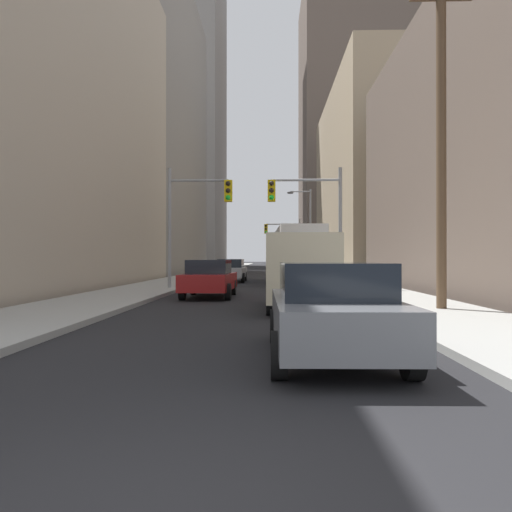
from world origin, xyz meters
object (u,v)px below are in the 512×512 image
(traffic_signal_near_left, at_px, (196,209))
(traffic_signal_far_right, at_px, (284,236))
(sedan_grey, at_px, (332,310))
(traffic_signal_near_right, at_px, (309,208))
(city_bus, at_px, (296,253))
(sedan_red, at_px, (209,278))
(cargo_van_beige, at_px, (301,268))
(sedan_silver, at_px, (231,270))

(traffic_signal_near_left, height_order, traffic_signal_far_right, same)
(sedan_grey, relative_size, traffic_signal_near_right, 0.70)
(traffic_signal_far_right, bearing_deg, city_bus, -89.99)
(city_bus, relative_size, traffic_signal_near_right, 1.93)
(sedan_grey, distance_m, sedan_red, 12.19)
(cargo_van_beige, xyz_separation_m, sedan_red, (-3.41, 4.36, -0.52))
(city_bus, height_order, sedan_silver, city_bus)
(sedan_red, bearing_deg, city_bus, 70.12)
(sedan_red, distance_m, traffic_signal_near_right, 6.79)
(sedan_grey, height_order, traffic_signal_near_right, traffic_signal_near_right)
(sedan_red, bearing_deg, traffic_signal_near_right, 43.08)
(sedan_silver, height_order, traffic_signal_near_right, traffic_signal_near_right)
(traffic_signal_near_left, bearing_deg, traffic_signal_far_right, 80.17)
(traffic_signal_near_left, relative_size, traffic_signal_near_right, 1.00)
(traffic_signal_near_left, bearing_deg, traffic_signal_near_right, 0.00)
(city_bus, xyz_separation_m, traffic_signal_far_right, (-0.01, 23.13, 2.13))
(cargo_van_beige, height_order, sedan_silver, cargo_van_beige)
(sedan_silver, relative_size, traffic_signal_near_left, 0.71)
(sedan_silver, relative_size, traffic_signal_far_right, 0.71)
(city_bus, relative_size, cargo_van_beige, 2.19)
(city_bus, height_order, traffic_signal_far_right, traffic_signal_far_right)
(sedan_silver, xyz_separation_m, traffic_signal_near_left, (-1.03, -8.51, 3.24))
(sedan_grey, height_order, traffic_signal_far_right, traffic_signal_far_right)
(sedan_silver, bearing_deg, traffic_signal_near_left, -96.91)
(cargo_van_beige, bearing_deg, city_bus, 87.32)
(city_bus, height_order, sedan_red, city_bus)
(sedan_grey, distance_m, sedan_silver, 24.53)
(city_bus, relative_size, sedan_silver, 2.71)
(city_bus, xyz_separation_m, sedan_red, (-4.15, -11.47, -1.16))
(sedan_grey, relative_size, traffic_signal_far_right, 0.70)
(city_bus, bearing_deg, traffic_signal_far_right, 90.01)
(sedan_grey, distance_m, traffic_signal_near_right, 16.13)
(sedan_red, relative_size, traffic_signal_near_right, 0.71)
(cargo_van_beige, xyz_separation_m, sedan_grey, (-0.01, -7.35, -0.52))
(traffic_signal_near_left, distance_m, traffic_signal_near_right, 5.50)
(city_bus, height_order, traffic_signal_near_right, traffic_signal_near_right)
(cargo_van_beige, relative_size, sedan_grey, 1.25)
(sedan_grey, height_order, sedan_silver, same)
(cargo_van_beige, distance_m, traffic_signal_near_right, 8.91)
(sedan_grey, relative_size, traffic_signal_near_left, 0.70)
(sedan_grey, bearing_deg, sedan_red, 106.17)
(cargo_van_beige, distance_m, sedan_grey, 7.37)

